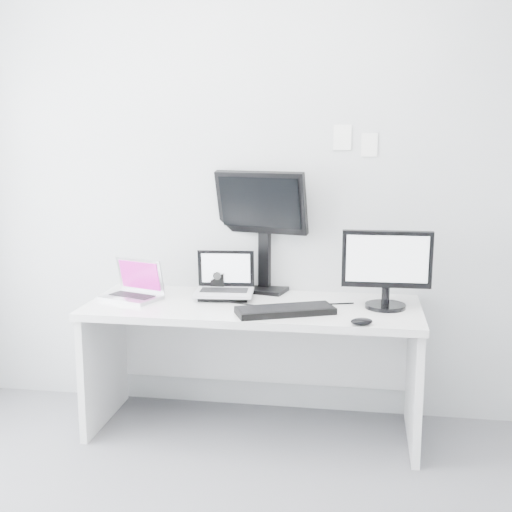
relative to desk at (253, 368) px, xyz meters
name	(u,v)px	position (x,y,z in m)	size (l,w,h in m)	color
back_wall	(263,185)	(0.00, 0.35, 0.99)	(3.60, 3.60, 0.00)	silver
desk	(253,368)	(0.00, 0.00, 0.00)	(1.80, 0.70, 0.73)	silver
macbook	(130,279)	(-0.69, -0.01, 0.48)	(0.31, 0.23, 0.23)	#ACADB1
speaker	(219,280)	(-0.24, 0.23, 0.44)	(0.08, 0.08, 0.16)	black
dell_laptop	(224,275)	(-0.18, 0.09, 0.50)	(0.32, 0.25, 0.27)	silver
rear_monitor	(263,230)	(0.01, 0.31, 0.73)	(0.53, 0.19, 0.72)	black
samsung_monitor	(387,268)	(0.71, 0.03, 0.58)	(0.47, 0.21, 0.43)	black
keyboard	(285,311)	(0.20, -0.16, 0.38)	(0.50, 0.18, 0.03)	black
mouse	(362,322)	(0.58, -0.31, 0.38)	(0.11, 0.07, 0.04)	black
wall_note_0	(342,137)	(0.45, 0.34, 1.26)	(0.10, 0.00, 0.14)	white
wall_note_1	(369,145)	(0.60, 0.34, 1.22)	(0.09, 0.00, 0.13)	white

